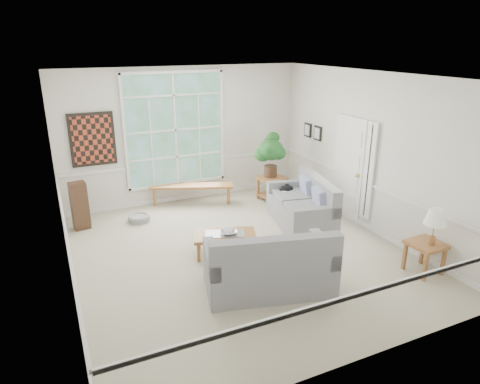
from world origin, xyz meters
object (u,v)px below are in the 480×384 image
Objects in this scene: loveseat_right at (301,202)px; coffee_table at (225,244)px; end_table at (272,189)px; loveseat_front at (269,258)px; side_table at (424,257)px.

loveseat_right is 1.69× the size of coffee_table.
end_table is (0.14, 1.47, -0.20)m from loveseat_right.
loveseat_right reaches higher than end_table.
loveseat_right reaches higher than coffee_table.
loveseat_front reaches higher than side_table.
side_table is at bearing -80.69° from end_table.
loveseat_right is 3.43× the size of side_table.
end_table is at bearing 96.60° from loveseat_right.
loveseat_front is 3.31× the size of end_table.
coffee_table is 2.03× the size of side_table.
coffee_table is (-1.87, -0.56, -0.28)m from loveseat_right.
loveseat_right is 0.95× the size of loveseat_front.
coffee_table is at bearing -134.83° from end_table.
coffee_table is 3.24m from side_table.
side_table is (0.64, -3.89, -0.02)m from end_table.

